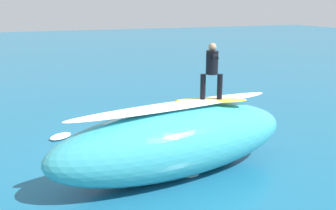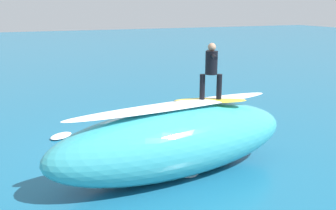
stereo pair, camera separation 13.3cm
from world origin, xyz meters
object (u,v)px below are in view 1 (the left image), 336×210
buoy_marker (224,118)px  surfboard_paddling (136,130)px  surfer_riding (212,67)px  surfer_paddling (133,126)px  surfboard_riding (211,100)px

buoy_marker → surfboard_paddling: bearing=-13.2°
surfboard_paddling → buoy_marker: buoy_marker is taller
surfer_riding → surfer_paddling: bearing=-54.2°
surfer_riding → surfer_paddling: 4.77m
surfer_riding → surfer_paddling: (1.00, -3.84, -2.65)m
surfer_riding → surfboard_paddling: 4.78m
surfboard_paddling → surfer_paddling: bearing=-180.0°
surfboard_riding → surfer_riding: size_ratio=1.30×
surfboard_riding → surfboard_paddling: 4.30m
surfer_paddling → buoy_marker: 3.44m
surfboard_riding → surfer_paddling: surfboard_riding is taller
surfboard_riding → surfboard_paddling: size_ratio=0.86×
surfer_riding → surfboard_paddling: (0.92, -3.75, -2.81)m
surfboard_riding → surfer_paddling: size_ratio=1.52×
surfer_riding → buoy_marker: size_ratio=1.44×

